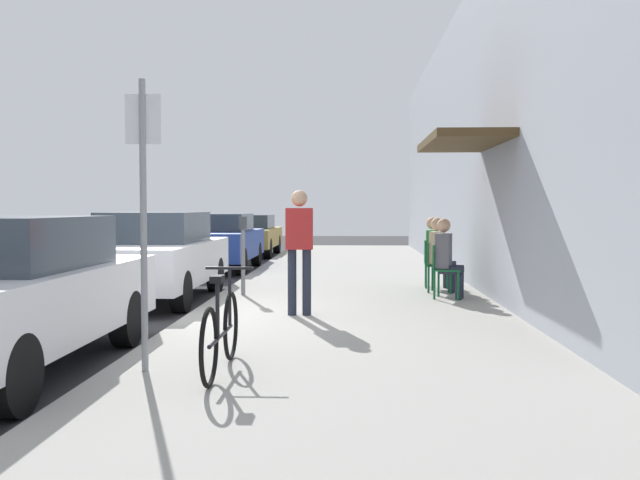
{
  "coord_description": "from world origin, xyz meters",
  "views": [
    {
      "loc": [
        2.24,
        -9.45,
        1.59
      ],
      "look_at": [
        1.65,
        4.47,
        0.95
      ],
      "focal_mm": 39.8,
      "sensor_mm": 36.0,
      "label": 1
    }
  ],
  "objects_px": {
    "parked_car_3": "(249,234)",
    "parked_car_1": "(154,255)",
    "seated_patron_0": "(447,255)",
    "street_sign": "(143,202)",
    "cafe_chair_1": "(437,263)",
    "cafe_chair_0": "(443,267)",
    "pedestrian_standing": "(299,242)",
    "bicycle_0": "(221,332)",
    "seated_patron_2": "(435,250)",
    "cafe_chair_2": "(432,260)",
    "seated_patron_1": "(440,252)",
    "parked_car_2": "(218,241)",
    "parking_meter": "(243,249)"
  },
  "relations": [
    {
      "from": "parked_car_1",
      "to": "seated_patron_1",
      "type": "distance_m",
      "value": 4.92
    },
    {
      "from": "parking_meter",
      "to": "seated_patron_1",
      "type": "distance_m",
      "value": 3.4
    },
    {
      "from": "seated_patron_2",
      "to": "parked_car_2",
      "type": "bearing_deg",
      "value": 135.84
    },
    {
      "from": "parking_meter",
      "to": "street_sign",
      "type": "relative_size",
      "value": 0.51
    },
    {
      "from": "cafe_chair_2",
      "to": "seated_patron_1",
      "type": "bearing_deg",
      "value": -85.26
    },
    {
      "from": "parked_car_1",
      "to": "seated_patron_0",
      "type": "xyz_separation_m",
      "value": [
        4.9,
        -0.46,
        0.05
      ]
    },
    {
      "from": "parked_car_1",
      "to": "bicycle_0",
      "type": "relative_size",
      "value": 2.57
    },
    {
      "from": "parked_car_1",
      "to": "cafe_chair_0",
      "type": "bearing_deg",
      "value": -5.25
    },
    {
      "from": "cafe_chair_1",
      "to": "seated_patron_1",
      "type": "relative_size",
      "value": 0.67
    },
    {
      "from": "seated_patron_1",
      "to": "parked_car_1",
      "type": "bearing_deg",
      "value": -175.45
    },
    {
      "from": "cafe_chair_2",
      "to": "cafe_chair_0",
      "type": "bearing_deg",
      "value": -89.88
    },
    {
      "from": "seated_patron_0",
      "to": "cafe_chair_2",
      "type": "relative_size",
      "value": 1.48
    },
    {
      "from": "cafe_chair_0",
      "to": "pedestrian_standing",
      "type": "distance_m",
      "value": 2.94
    },
    {
      "from": "seated_patron_0",
      "to": "cafe_chair_2",
      "type": "xyz_separation_m",
      "value": [
        -0.06,
        1.59,
        -0.19
      ]
    },
    {
      "from": "parked_car_3",
      "to": "cafe_chair_1",
      "type": "bearing_deg",
      "value": -65.93
    },
    {
      "from": "street_sign",
      "to": "pedestrian_standing",
      "type": "distance_m",
      "value": 3.57
    },
    {
      "from": "bicycle_0",
      "to": "cafe_chair_2",
      "type": "relative_size",
      "value": 1.97
    },
    {
      "from": "cafe_chair_0",
      "to": "parking_meter",
      "type": "bearing_deg",
      "value": 175.08
    },
    {
      "from": "bicycle_0",
      "to": "parked_car_3",
      "type": "bearing_deg",
      "value": 97.36
    },
    {
      "from": "parked_car_2",
      "to": "parking_meter",
      "type": "height_order",
      "value": "parking_meter"
    },
    {
      "from": "parking_meter",
      "to": "pedestrian_standing",
      "type": "bearing_deg",
      "value": -63.21
    },
    {
      "from": "parked_car_3",
      "to": "cafe_chair_2",
      "type": "bearing_deg",
      "value": -64.46
    },
    {
      "from": "parked_car_2",
      "to": "street_sign",
      "type": "distance_m",
      "value": 11.69
    },
    {
      "from": "parked_car_2",
      "to": "parking_meter",
      "type": "distance_m",
      "value": 6.24
    },
    {
      "from": "seated_patron_0",
      "to": "cafe_chair_2",
      "type": "height_order",
      "value": "seated_patron_0"
    },
    {
      "from": "parked_car_1",
      "to": "seated_patron_2",
      "type": "distance_m",
      "value": 5.03
    },
    {
      "from": "parking_meter",
      "to": "cafe_chair_0",
      "type": "height_order",
      "value": "parking_meter"
    },
    {
      "from": "parked_car_1",
      "to": "cafe_chair_0",
      "type": "distance_m",
      "value": 4.87
    },
    {
      "from": "seated_patron_0",
      "to": "seated_patron_1",
      "type": "bearing_deg",
      "value": 90.0
    },
    {
      "from": "bicycle_0",
      "to": "pedestrian_standing",
      "type": "distance_m",
      "value": 3.46
    },
    {
      "from": "street_sign",
      "to": "seated_patron_1",
      "type": "relative_size",
      "value": 2.02
    },
    {
      "from": "cafe_chair_0",
      "to": "parked_car_2",
      "type": "bearing_deg",
      "value": 127.46
    },
    {
      "from": "bicycle_0",
      "to": "cafe_chair_0",
      "type": "height_order",
      "value": "bicycle_0"
    },
    {
      "from": "parking_meter",
      "to": "seated_patron_0",
      "type": "height_order",
      "value": "parking_meter"
    },
    {
      "from": "bicycle_0",
      "to": "cafe_chair_2",
      "type": "bearing_deg",
      "value": 68.82
    },
    {
      "from": "parked_car_2",
      "to": "seated_patron_1",
      "type": "xyz_separation_m",
      "value": [
        4.9,
        -5.49,
        0.07
      ]
    },
    {
      "from": "cafe_chair_0",
      "to": "seated_patron_0",
      "type": "bearing_deg",
      "value": -16.95
    },
    {
      "from": "street_sign",
      "to": "cafe_chair_1",
      "type": "bearing_deg",
      "value": 61.21
    },
    {
      "from": "parked_car_2",
      "to": "bicycle_0",
      "type": "relative_size",
      "value": 2.57
    },
    {
      "from": "parking_meter",
      "to": "seated_patron_2",
      "type": "height_order",
      "value": "parking_meter"
    },
    {
      "from": "cafe_chair_0",
      "to": "cafe_chair_1",
      "type": "height_order",
      "value": "same"
    },
    {
      "from": "parking_meter",
      "to": "cafe_chair_2",
      "type": "height_order",
      "value": "parking_meter"
    },
    {
      "from": "cafe_chair_2",
      "to": "pedestrian_standing",
      "type": "bearing_deg",
      "value": -122.3
    },
    {
      "from": "bicycle_0",
      "to": "pedestrian_standing",
      "type": "bearing_deg",
      "value": 82.27
    },
    {
      "from": "cafe_chair_0",
      "to": "seated_patron_1",
      "type": "xyz_separation_m",
      "value": [
        0.06,
        0.84,
        0.19
      ]
    },
    {
      "from": "cafe_chair_0",
      "to": "cafe_chair_2",
      "type": "xyz_separation_m",
      "value": [
        -0.0,
        1.57,
        0.0
      ]
    },
    {
      "from": "parked_car_3",
      "to": "parked_car_1",
      "type": "bearing_deg",
      "value": -90.0
    },
    {
      "from": "parked_car_3",
      "to": "seated_patron_2",
      "type": "height_order",
      "value": "seated_patron_2"
    },
    {
      "from": "seated_patron_0",
      "to": "cafe_chair_1",
      "type": "bearing_deg",
      "value": 93.8
    },
    {
      "from": "street_sign",
      "to": "seated_patron_2",
      "type": "xyz_separation_m",
      "value": [
        3.4,
        6.8,
        -0.82
      ]
    }
  ]
}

